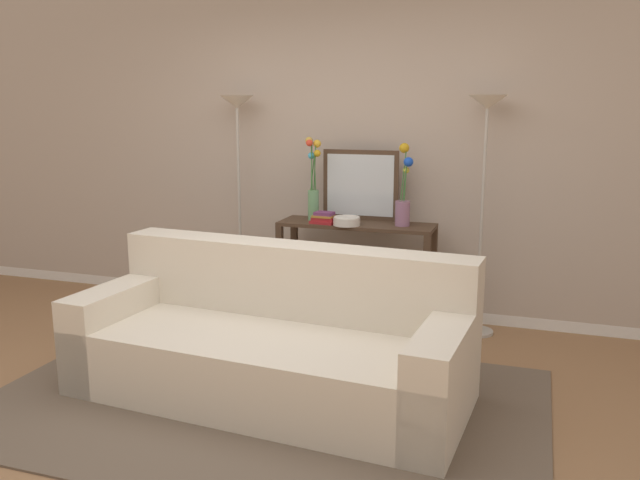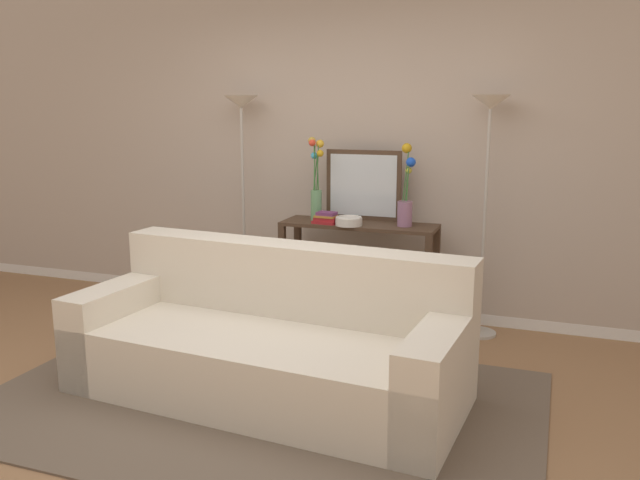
{
  "view_description": "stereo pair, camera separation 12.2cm",
  "coord_description": "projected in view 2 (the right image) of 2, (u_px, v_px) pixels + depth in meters",
  "views": [
    {
      "loc": [
        1.56,
        -3.05,
        1.75
      ],
      "look_at": [
        0.17,
        1.09,
        0.84
      ],
      "focal_mm": 36.86,
      "sensor_mm": 36.0,
      "label": 1
    },
    {
      "loc": [
        1.67,
        -3.01,
        1.75
      ],
      "look_at": [
        0.17,
        1.09,
        0.84
      ],
      "focal_mm": 36.86,
      "sensor_mm": 36.0,
      "label": 2
    }
  ],
  "objects": [
    {
      "name": "ground_plane",
      "position": [
        225.0,
        422.0,
        3.69
      ],
      "size": [
        16.0,
        16.0,
        0.02
      ],
      "primitive_type": "cube",
      "color": "#936B47"
    },
    {
      "name": "back_wall",
      "position": [
        348.0,
        143.0,
        5.44
      ],
      "size": [
        12.0,
        0.15,
        2.85
      ],
      "color": "white",
      "rests_on": "ground"
    },
    {
      "name": "area_rug",
      "position": [
        259.0,
        403.0,
        3.89
      ],
      "size": [
        3.25,
        2.08,
        0.01
      ],
      "color": "brown",
      "rests_on": "ground"
    },
    {
      "name": "couch",
      "position": [
        270.0,
        345.0,
        3.98
      ],
      "size": [
        2.42,
        1.14,
        0.88
      ],
      "color": "beige",
      "rests_on": "ground"
    },
    {
      "name": "console_table",
      "position": [
        359.0,
        256.0,
        5.16
      ],
      "size": [
        1.22,
        0.38,
        0.83
      ],
      "color": "#473323",
      "rests_on": "ground"
    },
    {
      "name": "floor_lamp_left",
      "position": [
        242.0,
        143.0,
        5.45
      ],
      "size": [
        0.28,
        0.28,
        1.81
      ],
      "color": "#B7B2A8",
      "rests_on": "ground"
    },
    {
      "name": "floor_lamp_right",
      "position": [
        488.0,
        149.0,
        4.77
      ],
      "size": [
        0.28,
        0.28,
        1.81
      ],
      "color": "#B7B2A8",
      "rests_on": "ground"
    },
    {
      "name": "wall_mirror",
      "position": [
        363.0,
        185.0,
        5.2
      ],
      "size": [
        0.61,
        0.02,
        0.56
      ],
      "color": "#473323",
      "rests_on": "console_table"
    },
    {
      "name": "vase_tall_flowers",
      "position": [
        316.0,
        185.0,
        5.18
      ],
      "size": [
        0.12,
        0.1,
        0.66
      ],
      "color": "#669E6B",
      "rests_on": "console_table"
    },
    {
      "name": "vase_short_flowers",
      "position": [
        406.0,
        198.0,
        4.94
      ],
      "size": [
        0.12,
        0.13,
        0.62
      ],
      "color": "gray",
      "rests_on": "console_table"
    },
    {
      "name": "fruit_bowl",
      "position": [
        349.0,
        221.0,
        5.0
      ],
      "size": [
        0.21,
        0.21,
        0.07
      ],
      "color": "silver",
      "rests_on": "console_table"
    },
    {
      "name": "book_stack",
      "position": [
        326.0,
        218.0,
        5.09
      ],
      "size": [
        0.2,
        0.15,
        0.09
      ],
      "color": "maroon",
      "rests_on": "console_table"
    },
    {
      "name": "book_row_under_console",
      "position": [
        323.0,
        314.0,
        5.36
      ],
      "size": [
        0.39,
        0.16,
        0.13
      ],
      "color": "slate",
      "rests_on": "ground"
    }
  ]
}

